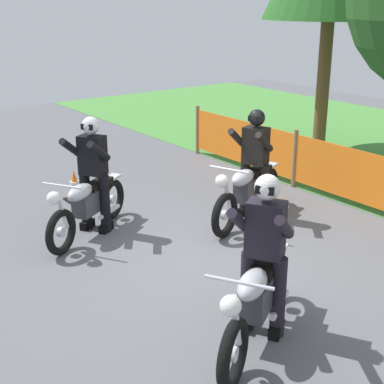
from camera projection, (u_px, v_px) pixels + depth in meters
The scene contains 9 objects.
ground at pixel (225, 255), 7.47m from camera, with size 24.00×24.00×0.02m, color #5B5B60.
barrier_fence at pixel (361, 177), 8.87m from camera, with size 8.67×0.08×1.05m.
motorcycle_lead at pixel (257, 300), 5.40m from camera, with size 1.17×1.86×0.99m.
motorcycle_trailing at pixel (248, 191), 8.43m from camera, with size 0.95×2.00×0.99m.
motorcycle_third at pixel (88, 205), 7.92m from camera, with size 1.14×1.76×0.95m.
rider_lead at pixel (265, 247), 5.44m from camera, with size 0.71×0.79×1.69m.
rider_trailing at pixel (255, 160), 8.45m from camera, with size 0.68×0.69×1.69m.
rider_third at pixel (93, 171), 7.94m from camera, with size 0.71×0.72×1.69m.
traffic_cone at pixel (75, 186), 9.37m from camera, with size 0.32×0.32×0.53m.
Camera 1 is at (5.17, -4.40, 3.25)m, focal length 52.34 mm.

